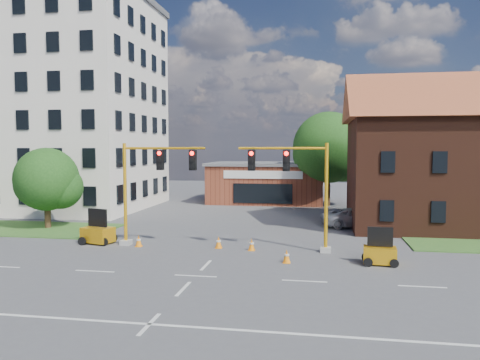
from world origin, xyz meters
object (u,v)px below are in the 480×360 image
Objects in this scene: trailer_east at (380,253)px; pickup_white at (356,218)px; signal_mast_west at (151,181)px; signal_mast_east at (297,183)px; trailer_west at (98,233)px.

trailer_east reaches higher than pickup_white.
pickup_white is (12.70, 9.05, -3.23)m from signal_mast_west.
signal_mast_west reaches higher than trailer_east.
pickup_white is (3.99, 9.05, -3.23)m from signal_mast_east.
signal_mast_west is 1.24× the size of pickup_white.
trailer_west is at bearing 101.56° from pickup_white.
trailer_east is 0.37× the size of pickup_white.
signal_mast_west is 13.66m from trailer_east.
signal_mast_west is 4.81m from trailer_west.
trailer_west is 16.74m from trailer_east.
signal_mast_west is 1.00× the size of signal_mast_east.
signal_mast_west is at bearing 13.81° from trailer_west.
trailer_east is at bearing 164.38° from pickup_white.
pickup_white is at bearing 96.43° from trailer_east.
trailer_east is (4.32, -2.36, -3.35)m from signal_mast_east.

